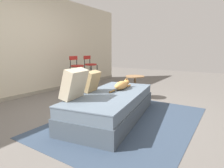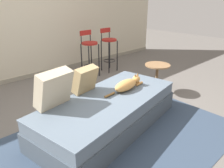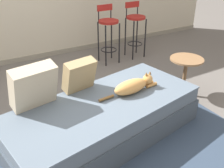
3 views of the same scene
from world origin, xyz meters
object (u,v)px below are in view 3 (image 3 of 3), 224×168
Objects in this scene: bar_stool_near_window at (108,29)px; cat at (133,86)px; throw_pillow_corner at (33,86)px; side_table at (185,72)px; bar_stool_by_doorway at (135,24)px; couch at (105,119)px; throw_pillow_middle at (79,75)px.

cat is at bearing -111.54° from bar_stool_near_window.
throw_pillow_corner is at bearing -137.75° from bar_stool_near_window.
side_table is at bearing -79.01° from bar_stool_near_window.
bar_stool_by_doorway reaches higher than cat.
bar_stool_by_doorway is (1.63, 1.80, 0.38)m from couch.
couch is 2.25× the size of bar_stool_near_window.
throw_pillow_corner reaches higher than cat.
bar_stool_by_doorway reaches higher than couch.
throw_pillow_middle is 0.51× the size of cat.
throw_pillow_corner reaches higher than side_table.
bar_stool_near_window reaches higher than side_table.
throw_pillow_middle is at bearing 145.89° from cat.
side_table is (1.01, 0.22, -0.15)m from cat.
couch is 5.87× the size of throw_pillow_middle.
throw_pillow_middle is at bearing 9.89° from throw_pillow_corner.
bar_stool_near_window is at bearing 100.99° from side_table.
couch is at bearing -132.16° from bar_stool_by_doorway.
cat is 1.04m from side_table.
throw_pillow_corner is at bearing 166.64° from cat.
bar_stool_near_window is 0.56m from bar_stool_by_doorway.
throw_pillow_corner is 2.74m from bar_stool_by_doorway.
bar_stool_by_doorway reaches higher than throw_pillow_middle.
cat is at bearing 3.29° from couch.
cat is 0.75× the size of bar_stool_near_window.
throw_pillow_middle reaches higher than side_table.
side_table is (2.01, -0.02, -0.31)m from throw_pillow_corner.
bar_stool_near_window reaches higher than throw_pillow_corner.
cat is (1.00, -0.24, -0.15)m from throw_pillow_corner.
throw_pillow_middle is at bearing 175.85° from side_table.
couch is 2.46m from bar_stool_by_doorway.
side_table is at bearing -99.35° from bar_stool_by_doorway.
throw_pillow_corner reaches higher than couch.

